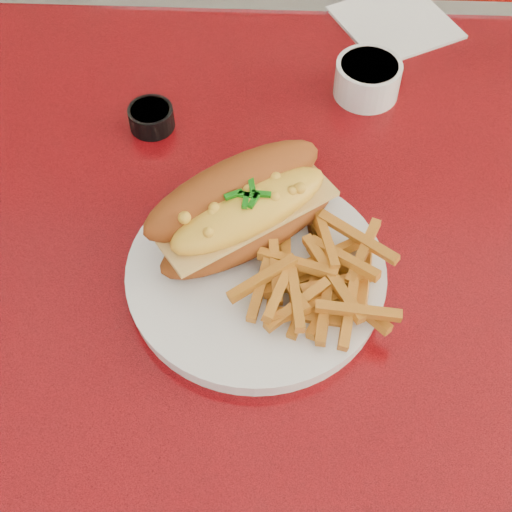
{
  "coord_description": "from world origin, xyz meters",
  "views": [
    {
      "loc": [
        -0.13,
        -0.43,
        1.35
      ],
      "look_at": [
        -0.15,
        -0.04,
        0.81
      ],
      "focal_mm": 50.0,
      "sensor_mm": 36.0,
      "label": 1
    }
  ],
  "objects_px": {
    "dinner_plate": "(256,274)",
    "fork": "(317,247)",
    "mac_hoagie": "(244,208)",
    "booth_bench_far": "(338,84)",
    "gravy_ramekin": "(368,78)",
    "sauce_cup_left": "(151,117)",
    "diner_table": "(381,328)"
  },
  "relations": [
    {
      "from": "booth_bench_far",
      "to": "gravy_ramekin",
      "type": "distance_m",
      "value": 0.77
    },
    {
      "from": "booth_bench_far",
      "to": "fork",
      "type": "distance_m",
      "value": 0.97
    },
    {
      "from": "dinner_plate",
      "to": "booth_bench_far",
      "type": "bearing_deg",
      "value": 80.25
    },
    {
      "from": "dinner_plate",
      "to": "fork",
      "type": "bearing_deg",
      "value": 26.29
    },
    {
      "from": "diner_table",
      "to": "booth_bench_far",
      "type": "xyz_separation_m",
      "value": [
        0.0,
        0.81,
        -0.32
      ]
    },
    {
      "from": "fork",
      "to": "mac_hoagie",
      "type": "bearing_deg",
      "value": 69.03
    },
    {
      "from": "diner_table",
      "to": "fork",
      "type": "xyz_separation_m",
      "value": [
        -0.09,
        -0.02,
        0.18
      ]
    },
    {
      "from": "dinner_plate",
      "to": "diner_table",
      "type": "bearing_deg",
      "value": 16.95
    },
    {
      "from": "diner_table",
      "to": "dinner_plate",
      "type": "distance_m",
      "value": 0.23
    },
    {
      "from": "dinner_plate",
      "to": "sauce_cup_left",
      "type": "distance_m",
      "value": 0.24
    },
    {
      "from": "booth_bench_far",
      "to": "fork",
      "type": "bearing_deg",
      "value": -96.14
    },
    {
      "from": "fork",
      "to": "gravy_ramekin",
      "type": "height_order",
      "value": "gravy_ramekin"
    },
    {
      "from": "sauce_cup_left",
      "to": "diner_table",
      "type": "bearing_deg",
      "value": -30.73
    },
    {
      "from": "sauce_cup_left",
      "to": "mac_hoagie",
      "type": "bearing_deg",
      "value": -54.99
    },
    {
      "from": "diner_table",
      "to": "dinner_plate",
      "type": "relative_size",
      "value": 4.51
    },
    {
      "from": "fork",
      "to": "gravy_ramekin",
      "type": "relative_size",
      "value": 1.8
    },
    {
      "from": "gravy_ramekin",
      "to": "fork",
      "type": "bearing_deg",
      "value": -104.05
    },
    {
      "from": "booth_bench_far",
      "to": "sauce_cup_left",
      "type": "distance_m",
      "value": 0.86
    },
    {
      "from": "mac_hoagie",
      "to": "fork",
      "type": "distance_m",
      "value": 0.08
    },
    {
      "from": "booth_bench_far",
      "to": "dinner_plate",
      "type": "xyz_separation_m",
      "value": [
        -0.15,
        -0.86,
        0.49
      ]
    },
    {
      "from": "mac_hoagie",
      "to": "dinner_plate",
      "type": "bearing_deg",
      "value": -109.22
    },
    {
      "from": "booth_bench_far",
      "to": "dinner_plate",
      "type": "bearing_deg",
      "value": -99.75
    },
    {
      "from": "diner_table",
      "to": "gravy_ramekin",
      "type": "relative_size",
      "value": 13.09
    },
    {
      "from": "mac_hoagie",
      "to": "booth_bench_far",
      "type": "bearing_deg",
      "value": 42.82
    },
    {
      "from": "booth_bench_far",
      "to": "sauce_cup_left",
      "type": "relative_size",
      "value": 19.01
    },
    {
      "from": "diner_table",
      "to": "mac_hoagie",
      "type": "bearing_deg",
      "value": 179.84
    },
    {
      "from": "booth_bench_far",
      "to": "gravy_ramekin",
      "type": "xyz_separation_m",
      "value": [
        -0.03,
        -0.58,
        0.51
      ]
    },
    {
      "from": "booth_bench_far",
      "to": "mac_hoagie",
      "type": "height_order",
      "value": "booth_bench_far"
    },
    {
      "from": "mac_hoagie",
      "to": "gravy_ramekin",
      "type": "bearing_deg",
      "value": 23.86
    },
    {
      "from": "diner_table",
      "to": "mac_hoagie",
      "type": "xyz_separation_m",
      "value": [
        -0.16,
        0.0,
        0.22
      ]
    },
    {
      "from": "dinner_plate",
      "to": "fork",
      "type": "relative_size",
      "value": 1.61
    },
    {
      "from": "diner_table",
      "to": "mac_hoagie",
      "type": "distance_m",
      "value": 0.27
    }
  ]
}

